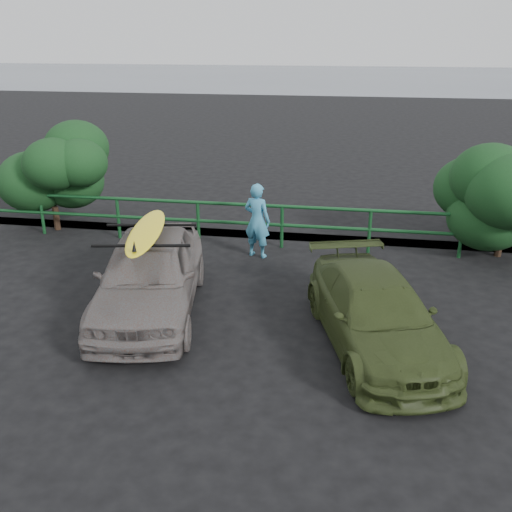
{
  "coord_description": "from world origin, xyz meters",
  "views": [
    {
      "loc": [
        2.48,
        -7.47,
        4.7
      ],
      "look_at": [
        0.95,
        1.64,
        1.07
      ],
      "focal_mm": 40.0,
      "sensor_mm": 36.0,
      "label": 1
    }
  ],
  "objects_px": {
    "sedan": "(149,274)",
    "man": "(257,220)",
    "olive_vehicle": "(376,314)",
    "guardrail": "(240,224)",
    "surfboard": "(146,231)"
  },
  "relations": [
    {
      "from": "olive_vehicle",
      "to": "man",
      "type": "bearing_deg",
      "value": 108.02
    },
    {
      "from": "guardrail",
      "to": "sedan",
      "type": "relative_size",
      "value": 3.33
    },
    {
      "from": "man",
      "to": "olive_vehicle",
      "type": "bearing_deg",
      "value": 143.18
    },
    {
      "from": "guardrail",
      "to": "surfboard",
      "type": "bearing_deg",
      "value": -103.99
    },
    {
      "from": "sedan",
      "to": "man",
      "type": "relative_size",
      "value": 2.51
    },
    {
      "from": "surfboard",
      "to": "man",
      "type": "bearing_deg",
      "value": 54.67
    },
    {
      "from": "guardrail",
      "to": "man",
      "type": "bearing_deg",
      "value": -50.48
    },
    {
      "from": "sedan",
      "to": "man",
      "type": "bearing_deg",
      "value": 54.67
    },
    {
      "from": "sedan",
      "to": "surfboard",
      "type": "xyz_separation_m",
      "value": [
        -0.0,
        0.0,
        0.81
      ]
    },
    {
      "from": "guardrail",
      "to": "surfboard",
      "type": "xyz_separation_m",
      "value": [
        -0.91,
        -3.65,
        1.0
      ]
    },
    {
      "from": "guardrail",
      "to": "man",
      "type": "xyz_separation_m",
      "value": [
        0.52,
        -0.63,
        0.32
      ]
    },
    {
      "from": "sedan",
      "to": "olive_vehicle",
      "type": "bearing_deg",
      "value": -18.38
    },
    {
      "from": "man",
      "to": "sedan",
      "type": "bearing_deg",
      "value": 82.97
    },
    {
      "from": "sedan",
      "to": "guardrail",
      "type": "bearing_deg",
      "value": 66.1
    },
    {
      "from": "guardrail",
      "to": "sedan",
      "type": "height_order",
      "value": "sedan"
    }
  ]
}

